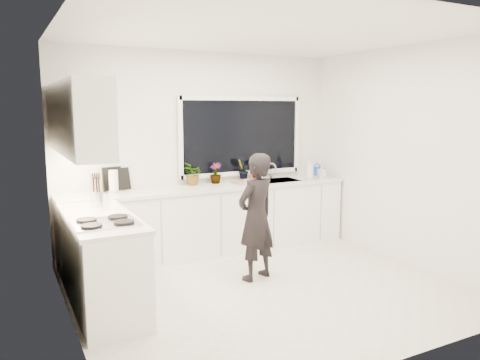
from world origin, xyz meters
TOP-DOWN VIEW (x-y plane):
  - floor at (0.00, 0.00)m, footprint 4.00×3.50m
  - wall_back at (0.00, 1.76)m, footprint 4.00×0.02m
  - wall_left at (-2.01, 0.00)m, footprint 0.02×3.50m
  - wall_right at (2.01, 0.00)m, footprint 0.02×3.50m
  - ceiling at (0.00, 0.00)m, footprint 4.00×3.50m
  - window at (0.60, 1.73)m, footprint 1.80×0.02m
  - base_cabinets_back at (0.00, 1.45)m, footprint 3.92×0.58m
  - base_cabinets_left at (-1.67, 0.35)m, footprint 0.58×1.60m
  - countertop_back at (0.00, 1.44)m, footprint 3.94×0.62m
  - countertop_left at (-1.67, 0.35)m, footprint 0.62×1.60m
  - upper_cabinets at (-1.79, 0.70)m, footprint 0.34×2.10m
  - sink at (1.05, 1.45)m, footprint 0.58×0.42m
  - faucet at (1.05, 1.65)m, footprint 0.03×0.03m
  - stovetop at (-1.69, -0.00)m, footprint 0.56×0.48m
  - person at (0.04, 0.31)m, footprint 0.61×0.50m
  - pizza_tray at (0.55, 1.42)m, footprint 0.45×0.35m
  - pizza at (0.55, 1.42)m, footprint 0.41×0.31m
  - watering_can at (1.85, 1.61)m, footprint 0.15×0.15m
  - paper_towel_roll at (-1.27, 1.55)m, footprint 0.14×0.14m
  - knife_block at (-1.47, 1.59)m, footprint 0.14×0.12m
  - utensil_crock at (-1.61, 0.80)m, footprint 0.15×0.15m
  - picture_frame_large at (-1.13, 1.69)m, footprint 0.21×0.09m
  - picture_frame_small at (-1.25, 1.69)m, footprint 0.25×0.07m
  - herb_plants at (0.12, 1.61)m, footprint 1.16×0.29m
  - soap_bottles at (1.55, 1.30)m, footprint 0.35×0.17m

SIDE VIEW (x-z plane):
  - floor at x=0.00m, z-range -0.02..0.00m
  - base_cabinets_back at x=0.00m, z-range 0.00..0.88m
  - base_cabinets_left at x=-1.67m, z-range 0.00..0.88m
  - person at x=0.04m, z-range 0.00..1.45m
  - sink at x=1.05m, z-range 0.80..0.94m
  - countertop_back at x=0.00m, z-range 0.88..0.92m
  - countertop_left at x=-1.67m, z-range 0.88..0.92m
  - stovetop at x=-1.69m, z-range 0.92..0.95m
  - pizza_tray at x=0.55m, z-range 0.92..0.95m
  - pizza at x=0.55m, z-range 0.95..0.96m
  - watering_can at x=1.85m, z-range 0.92..1.05m
  - utensil_crock at x=-1.61m, z-range 0.92..1.08m
  - faucet at x=1.05m, z-range 0.92..1.14m
  - knife_block at x=-1.47m, z-range 0.92..1.14m
  - paper_towel_roll at x=-1.27m, z-range 0.92..1.18m
  - picture_frame_large at x=-1.13m, z-range 0.92..1.20m
  - soap_bottles at x=1.55m, z-range 0.90..1.22m
  - picture_frame_small at x=-1.25m, z-range 0.92..1.22m
  - herb_plants at x=0.12m, z-range 0.91..1.23m
  - wall_back at x=0.00m, z-range 0.00..2.70m
  - wall_left at x=-2.01m, z-range 0.00..2.70m
  - wall_right at x=2.01m, z-range 0.00..2.70m
  - window at x=0.60m, z-range 1.05..2.05m
  - upper_cabinets at x=-1.79m, z-range 1.50..2.20m
  - ceiling at x=0.00m, z-range 2.70..2.72m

